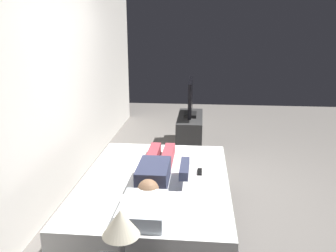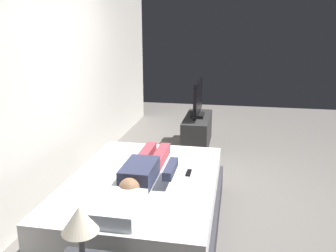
{
  "view_description": "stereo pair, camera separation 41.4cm",
  "coord_description": "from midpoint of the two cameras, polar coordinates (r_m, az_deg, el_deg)",
  "views": [
    {
      "loc": [
        -3.88,
        0.02,
        1.95
      ],
      "look_at": [
        0.52,
        0.43,
        0.69
      ],
      "focal_mm": 38.38,
      "sensor_mm": 36.0,
      "label": 1
    },
    {
      "loc": [
        -3.82,
        -0.39,
        1.95
      ],
      "look_at": [
        0.52,
        0.43,
        0.69
      ],
      "focal_mm": 38.38,
      "sensor_mm": 36.0,
      "label": 2
    }
  ],
  "objects": [
    {
      "name": "tv_stand",
      "position": [
        5.92,
        1.52,
        -0.77
      ],
      "size": [
        1.1,
        0.4,
        0.5
      ],
      "primitive_type": "cube",
      "color": "#2D2D2D",
      "rests_on": "ground"
    },
    {
      "name": "bed",
      "position": [
        3.56,
        -5.42,
        -12.41
      ],
      "size": [
        2.05,
        1.46,
        0.54
      ],
      "color": "#333338",
      "rests_on": "ground"
    },
    {
      "name": "tv",
      "position": [
        5.79,
        1.56,
        4.31
      ],
      "size": [
        0.88,
        0.2,
        0.59
      ],
      "color": "black",
      "rests_on": "tv_stand"
    },
    {
      "name": "person",
      "position": [
        3.43,
        -5.26,
        -6.93
      ],
      "size": [
        1.26,
        0.46,
        0.18
      ],
      "color": "#2D334C",
      "rests_on": "bed"
    },
    {
      "name": "lamp",
      "position": [
        2.16,
        -13.19,
        -15.04
      ],
      "size": [
        0.22,
        0.22,
        0.42
      ],
      "color": "#59595B",
      "rests_on": "nightstand"
    },
    {
      "name": "remote",
      "position": [
        3.55,
        1.72,
        -7.33
      ],
      "size": [
        0.15,
        0.04,
        0.02
      ],
      "primitive_type": "cube",
      "color": "black",
      "rests_on": "bed"
    },
    {
      "name": "pillow",
      "position": [
        2.8,
        -8.35,
        -13.11
      ],
      "size": [
        0.48,
        0.34,
        0.12
      ],
      "primitive_type": "cube",
      "color": "white",
      "rests_on": "bed"
    },
    {
      "name": "ground_plane",
      "position": [
        4.32,
        2.39,
        -10.94
      ],
      "size": [
        10.0,
        10.0,
        0.0
      ],
      "primitive_type": "plane",
      "color": "slate"
    },
    {
      "name": "back_wall",
      "position": [
        4.65,
        -17.67,
        8.39
      ],
      "size": [
        6.4,
        0.1,
        2.8
      ],
      "primitive_type": "cube",
      "color": "silver",
      "rests_on": "ground"
    }
  ]
}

